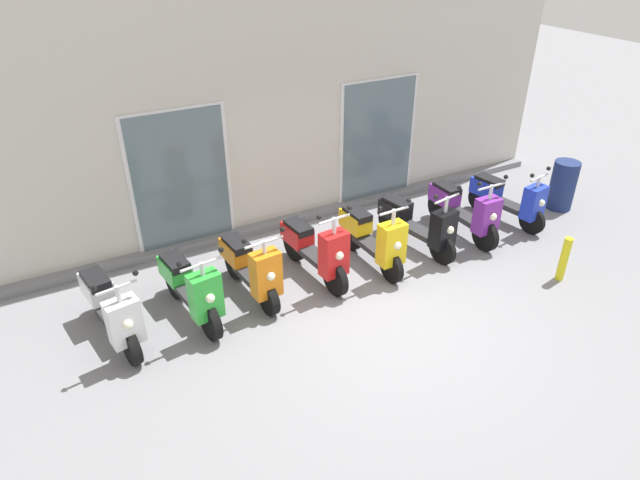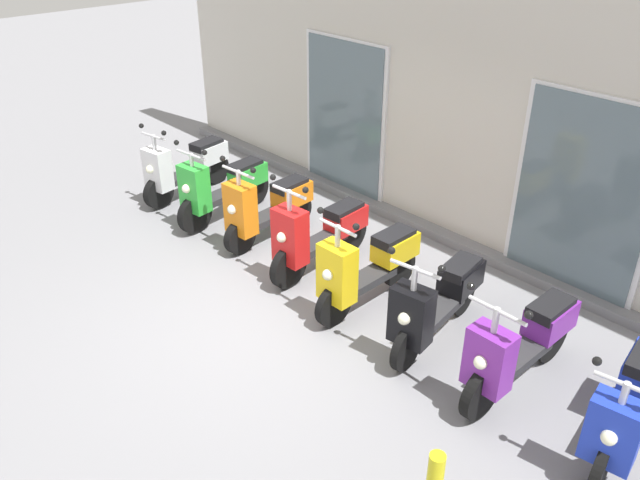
{
  "view_description": "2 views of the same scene",
  "coord_description": "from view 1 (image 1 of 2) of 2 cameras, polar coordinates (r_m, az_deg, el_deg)",
  "views": [
    {
      "loc": [
        -3.66,
        -4.92,
        4.69
      ],
      "look_at": [
        -0.5,
        0.85,
        0.81
      ],
      "focal_mm": 31.02,
      "sensor_mm": 36.0,
      "label": 1
    },
    {
      "loc": [
        4.47,
        -3.34,
        4.12
      ],
      "look_at": [
        -0.11,
        0.88,
        0.63
      ],
      "focal_mm": 35.92,
      "sensor_mm": 36.0,
      "label": 2
    }
  ],
  "objects": [
    {
      "name": "curb_bollard",
      "position": [
        8.83,
        23.86,
        -1.8
      ],
      "size": [
        0.12,
        0.12,
        0.7
      ],
      "primitive_type": "cylinder",
      "color": "yellow",
      "rests_on": "ground_plane"
    },
    {
      "name": "storefront_facade",
      "position": [
        9.19,
        -4.02,
        13.63
      ],
      "size": [
        10.96,
        0.5,
        4.2
      ],
      "color": "beige",
      "rests_on": "ground_plane"
    },
    {
      "name": "trash_bin",
      "position": [
        11.01,
        23.76,
        5.2
      ],
      "size": [
        0.45,
        0.45,
        0.91
      ],
      "primitive_type": "cylinder",
      "color": "navy",
      "rests_on": "ground_plane"
    },
    {
      "name": "scooter_orange",
      "position": [
        7.73,
        -7.14,
        -2.83
      ],
      "size": [
        0.61,
        1.49,
        1.23
      ],
      "color": "black",
      "rests_on": "ground_plane"
    },
    {
      "name": "scooter_purple",
      "position": [
        9.47,
        14.6,
        3.07
      ],
      "size": [
        0.61,
        1.67,
        1.24
      ],
      "color": "black",
      "rests_on": "ground_plane"
    },
    {
      "name": "scooter_black",
      "position": [
        8.9,
        10.02,
        1.78
      ],
      "size": [
        0.64,
        1.63,
        1.24
      ],
      "color": "black",
      "rests_on": "ground_plane"
    },
    {
      "name": "scooter_red",
      "position": [
        8.06,
        -0.52,
        -0.92
      ],
      "size": [
        0.56,
        1.63,
        1.33
      ],
      "color": "black",
      "rests_on": "ground_plane"
    },
    {
      "name": "scooter_green",
      "position": [
        7.46,
        -13.22,
        -4.83
      ],
      "size": [
        0.61,
        1.62,
        1.23
      ],
      "color": "black",
      "rests_on": "ground_plane"
    },
    {
      "name": "scooter_yellow",
      "position": [
        8.36,
        5.46,
        0.32
      ],
      "size": [
        0.56,
        1.56,
        1.29
      ],
      "color": "black",
      "rests_on": "ground_plane"
    },
    {
      "name": "scooter_blue",
      "position": [
        10.13,
        18.83,
        4.16
      ],
      "size": [
        0.61,
        1.54,
        1.15
      ],
      "color": "black",
      "rests_on": "ground_plane"
    },
    {
      "name": "scooter_white",
      "position": [
        7.38,
        -20.75,
        -6.71
      ],
      "size": [
        0.62,
        1.59,
        1.21
      ],
      "color": "black",
      "rests_on": "ground_plane"
    },
    {
      "name": "ground_plane",
      "position": [
        7.72,
        6.36,
        -7.11
      ],
      "size": [
        40.0,
        40.0,
        0.0
      ],
      "primitive_type": "plane",
      "color": "gray"
    }
  ]
}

